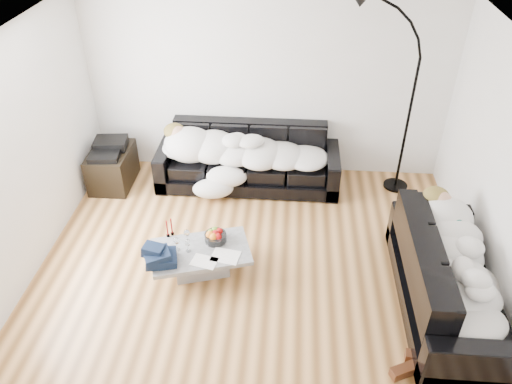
# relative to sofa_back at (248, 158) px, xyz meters

# --- Properties ---
(ground) EXTENTS (5.00, 5.00, 0.00)m
(ground) POSITION_rel_sofa_back_xyz_m (0.23, -1.80, -0.42)
(ground) COLOR brown
(ground) RESTS_ON ground
(wall_back) EXTENTS (5.00, 0.02, 2.60)m
(wall_back) POSITION_rel_sofa_back_xyz_m (0.23, 0.45, 0.88)
(wall_back) COLOR silver
(wall_back) RESTS_ON ground
(wall_left) EXTENTS (0.02, 4.50, 2.60)m
(wall_left) POSITION_rel_sofa_back_xyz_m (-2.27, -1.80, 0.88)
(wall_left) COLOR silver
(wall_left) RESTS_ON ground
(wall_right) EXTENTS (0.02, 4.50, 2.60)m
(wall_right) POSITION_rel_sofa_back_xyz_m (2.73, -1.80, 0.88)
(wall_right) COLOR silver
(wall_right) RESTS_ON ground
(ceiling) EXTENTS (5.00, 5.00, 0.00)m
(ceiling) POSITION_rel_sofa_back_xyz_m (0.23, -1.80, 2.18)
(ceiling) COLOR white
(ceiling) RESTS_ON ground
(sofa_back) EXTENTS (2.55, 0.88, 0.83)m
(sofa_back) POSITION_rel_sofa_back_xyz_m (0.00, 0.00, 0.00)
(sofa_back) COLOR black
(sofa_back) RESTS_ON ground
(sofa_right) EXTENTS (0.92, 2.16, 0.87)m
(sofa_right) POSITION_rel_sofa_back_xyz_m (2.29, -2.16, 0.02)
(sofa_right) COLOR black
(sofa_right) RESTS_ON ground
(sleeper_back) EXTENTS (2.15, 0.74, 0.43)m
(sleeper_back) POSITION_rel_sofa_back_xyz_m (0.00, -0.05, 0.22)
(sleeper_back) COLOR white
(sleeper_back) RESTS_ON sofa_back
(sleeper_right) EXTENTS (0.78, 1.85, 0.45)m
(sleeper_right) POSITION_rel_sofa_back_xyz_m (2.29, -2.16, 0.23)
(sleeper_right) COLOR white
(sleeper_right) RESTS_ON sofa_right
(teal_cushion) EXTENTS (0.42, 0.38, 0.20)m
(teal_cushion) POSITION_rel_sofa_back_xyz_m (2.23, -1.50, 0.30)
(teal_cushion) COLOR #0C574C
(teal_cushion) RESTS_ON sofa_right
(coffee_table) EXTENTS (1.22, 0.92, 0.32)m
(coffee_table) POSITION_rel_sofa_back_xyz_m (-0.37, -1.85, -0.26)
(coffee_table) COLOR #939699
(coffee_table) RESTS_ON ground
(fruit_bowl) EXTENTS (0.26, 0.26, 0.16)m
(fruit_bowl) POSITION_rel_sofa_back_xyz_m (-0.22, -1.68, -0.02)
(fruit_bowl) COLOR white
(fruit_bowl) RESTS_ON coffee_table
(wine_glass_a) EXTENTS (0.08, 0.08, 0.16)m
(wine_glass_a) POSITION_rel_sofa_back_xyz_m (-0.54, -1.72, -0.02)
(wine_glass_a) COLOR white
(wine_glass_a) RESTS_ON coffee_table
(wine_glass_b) EXTENTS (0.09, 0.09, 0.17)m
(wine_glass_b) POSITION_rel_sofa_back_xyz_m (-0.63, -1.87, -0.01)
(wine_glass_b) COLOR white
(wine_glass_b) RESTS_ON coffee_table
(wine_glass_c) EXTENTS (0.07, 0.07, 0.16)m
(wine_glass_c) POSITION_rel_sofa_back_xyz_m (-0.50, -1.88, -0.02)
(wine_glass_c) COLOR white
(wine_glass_c) RESTS_ON coffee_table
(candle_left) EXTENTS (0.05, 0.05, 0.22)m
(candle_left) POSITION_rel_sofa_back_xyz_m (-0.78, -1.64, 0.01)
(candle_left) COLOR maroon
(candle_left) RESTS_ON coffee_table
(candle_right) EXTENTS (0.05, 0.05, 0.23)m
(candle_right) POSITION_rel_sofa_back_xyz_m (-0.74, -1.61, 0.01)
(candle_right) COLOR maroon
(candle_right) RESTS_ON coffee_table
(newspaper_a) EXTENTS (0.34, 0.28, 0.01)m
(newspaper_a) POSITION_rel_sofa_back_xyz_m (-0.07, -1.93, -0.09)
(newspaper_a) COLOR silver
(newspaper_a) RESTS_ON coffee_table
(newspaper_b) EXTENTS (0.31, 0.25, 0.01)m
(newspaper_b) POSITION_rel_sofa_back_xyz_m (-0.29, -2.04, -0.09)
(newspaper_b) COLOR silver
(newspaper_b) RESTS_ON coffee_table
(navy_jacket) EXTENTS (0.41, 0.37, 0.18)m
(navy_jacket) POSITION_rel_sofa_back_xyz_m (-0.80, -2.08, 0.07)
(navy_jacket) COLOR black
(navy_jacket) RESTS_ON coffee_table
(shoes) EXTENTS (0.54, 0.45, 0.11)m
(shoes) POSITION_rel_sofa_back_xyz_m (1.82, -2.98, -0.36)
(shoes) COLOR #472311
(shoes) RESTS_ON ground
(av_cabinet) EXTENTS (0.54, 0.78, 0.54)m
(av_cabinet) POSITION_rel_sofa_back_xyz_m (-1.93, -0.16, -0.15)
(av_cabinet) COLOR black
(av_cabinet) RESTS_ON ground
(stereo) EXTENTS (0.48, 0.39, 0.13)m
(stereo) POSITION_rel_sofa_back_xyz_m (-1.93, -0.16, 0.18)
(stereo) COLOR black
(stereo) RESTS_ON av_cabinet
(floor_lamp) EXTENTS (0.87, 0.41, 2.33)m
(floor_lamp) POSITION_rel_sofa_back_xyz_m (2.12, 0.07, 0.75)
(floor_lamp) COLOR black
(floor_lamp) RESTS_ON ground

